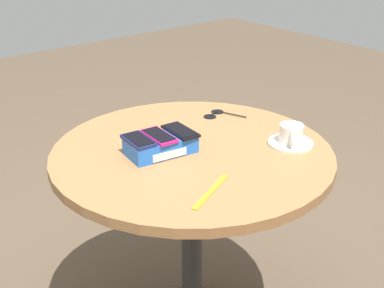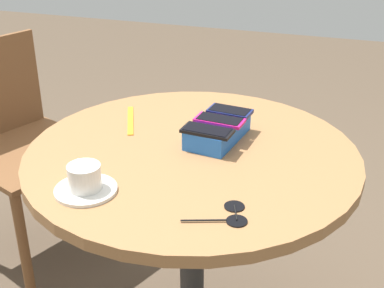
% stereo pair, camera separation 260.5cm
% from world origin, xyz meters
% --- Properties ---
extents(round_table, '(0.87, 0.87, 0.72)m').
position_xyz_m(round_table, '(0.00, 0.00, 0.58)').
color(round_table, '#2D2D2D').
rests_on(round_table, ground_plane).
extents(phone_box, '(0.22, 0.14, 0.05)m').
position_xyz_m(phone_box, '(-0.09, 0.04, 0.75)').
color(phone_box, blue).
rests_on(phone_box, round_table).
extents(phone_navy, '(0.08, 0.12, 0.01)m').
position_xyz_m(phone_navy, '(-0.16, 0.06, 0.78)').
color(phone_navy, navy).
rests_on(phone_navy, phone_box).
extents(phone_magenta, '(0.07, 0.13, 0.01)m').
position_xyz_m(phone_magenta, '(-0.09, 0.05, 0.78)').
color(phone_magenta, '#D11975').
rests_on(phone_magenta, phone_box).
extents(phone_black, '(0.07, 0.14, 0.01)m').
position_xyz_m(phone_black, '(-0.02, 0.04, 0.78)').
color(phone_black, black).
rests_on(phone_black, phone_box).
extents(saucer, '(0.14, 0.14, 0.01)m').
position_xyz_m(saucer, '(0.26, -0.16, 0.72)').
color(saucer, silver).
rests_on(saucer, round_table).
extents(coffee_cup, '(0.09, 0.09, 0.06)m').
position_xyz_m(coffee_cup, '(0.26, -0.17, 0.76)').
color(coffee_cup, silver).
rests_on(coffee_cup, saucer).
extents(lanyard_strap, '(0.19, 0.10, 0.00)m').
position_xyz_m(lanyard_strap, '(-0.13, -0.23, 0.72)').
color(lanyard_strap, orange).
rests_on(lanyard_strap, round_table).
extents(sunglasses, '(0.11, 0.13, 0.01)m').
position_xyz_m(sunglasses, '(0.25, 0.17, 0.72)').
color(sunglasses, black).
rests_on(sunglasses, round_table).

